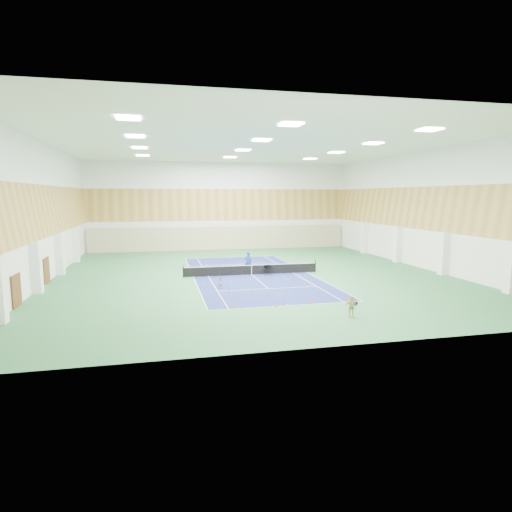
# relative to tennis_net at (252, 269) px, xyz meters

# --- Properties ---
(ground) EXTENTS (40.00, 40.00, 0.00)m
(ground) POSITION_rel_tennis_net_xyz_m (0.00, 0.00, -0.55)
(ground) COLOR #2D6A3E
(ground) RESTS_ON ground
(room_shell) EXTENTS (36.00, 40.00, 12.00)m
(room_shell) POSITION_rel_tennis_net_xyz_m (0.00, 0.00, 5.45)
(room_shell) COLOR white
(room_shell) RESTS_ON ground
(wood_cladding) EXTENTS (36.00, 40.00, 8.00)m
(wood_cladding) POSITION_rel_tennis_net_xyz_m (0.00, 0.00, 7.45)
(wood_cladding) COLOR #BD9146
(wood_cladding) RESTS_ON room_shell
(ceiling_light_grid) EXTENTS (21.40, 25.40, 0.06)m
(ceiling_light_grid) POSITION_rel_tennis_net_xyz_m (0.00, 0.00, 11.37)
(ceiling_light_grid) COLOR white
(ceiling_light_grid) RESTS_ON room_shell
(court_surface) EXTENTS (10.97, 23.77, 0.01)m
(court_surface) POSITION_rel_tennis_net_xyz_m (0.00, 0.00, -0.55)
(court_surface) COLOR navy
(court_surface) RESTS_ON ground
(tennis_balls_scatter) EXTENTS (10.57, 22.77, 0.07)m
(tennis_balls_scatter) POSITION_rel_tennis_net_xyz_m (0.00, 0.00, -0.50)
(tennis_balls_scatter) COLOR #CFEB28
(tennis_balls_scatter) RESTS_ON ground
(tennis_net) EXTENTS (12.80, 0.10, 1.10)m
(tennis_net) POSITION_rel_tennis_net_xyz_m (0.00, 0.00, 0.00)
(tennis_net) COLOR black
(tennis_net) RESTS_ON ground
(back_curtain) EXTENTS (35.40, 0.16, 3.20)m
(back_curtain) POSITION_rel_tennis_net_xyz_m (0.00, 19.75, 1.05)
(back_curtain) COLOR #C6B793
(back_curtain) RESTS_ON ground
(door_left_a) EXTENTS (0.08, 1.80, 2.20)m
(door_left_a) POSITION_rel_tennis_net_xyz_m (-17.92, -8.00, 0.55)
(door_left_a) COLOR #593319
(door_left_a) RESTS_ON ground
(door_left_b) EXTENTS (0.08, 1.80, 2.20)m
(door_left_b) POSITION_rel_tennis_net_xyz_m (-17.92, 0.00, 0.55)
(door_left_b) COLOR #593319
(door_left_b) RESTS_ON ground
(coach) EXTENTS (0.76, 0.56, 1.92)m
(coach) POSITION_rel_tennis_net_xyz_m (0.10, 2.13, 0.41)
(coach) COLOR navy
(coach) RESTS_ON ground
(child_court) EXTENTS (0.50, 0.39, 1.02)m
(child_court) POSITION_rel_tennis_net_xyz_m (-3.71, -5.34, -0.04)
(child_court) COLOR #9B9BA3
(child_court) RESTS_ON ground
(child_apron) EXTENTS (0.84, 0.56, 1.32)m
(child_apron) POSITION_rel_tennis_net_xyz_m (2.96, -15.35, 0.11)
(child_apron) COLOR tan
(child_apron) RESTS_ON ground
(ball_cart) EXTENTS (0.69, 0.69, 0.96)m
(ball_cart) POSITION_rel_tennis_net_xyz_m (1.46, -0.60, -0.07)
(ball_cart) COLOR black
(ball_cart) RESTS_ON ground
(cone_svc_a) EXTENTS (0.17, 0.17, 0.19)m
(cone_svc_a) POSITION_rel_tennis_net_xyz_m (-3.22, -6.68, -0.46)
(cone_svc_a) COLOR #F8450D
(cone_svc_a) RESTS_ON ground
(cone_svc_b) EXTENTS (0.19, 0.19, 0.21)m
(cone_svc_b) POSITION_rel_tennis_net_xyz_m (-1.59, -6.82, -0.45)
(cone_svc_b) COLOR orange
(cone_svc_b) RESTS_ON ground
(cone_svc_c) EXTENTS (0.22, 0.22, 0.24)m
(cone_svc_c) POSITION_rel_tennis_net_xyz_m (0.75, -6.88, -0.43)
(cone_svc_c) COLOR #EA5F0C
(cone_svc_c) RESTS_ON ground
(cone_svc_d) EXTENTS (0.17, 0.17, 0.19)m
(cone_svc_d) POSITION_rel_tennis_net_xyz_m (3.67, -6.25, -0.45)
(cone_svc_d) COLOR #FF5D0D
(cone_svc_d) RESTS_ON ground
(cone_base_a) EXTENTS (0.21, 0.21, 0.24)m
(cone_base_a) POSITION_rel_tennis_net_xyz_m (-3.64, -11.71, -0.43)
(cone_base_a) COLOR orange
(cone_base_a) RESTS_ON ground
(cone_base_b) EXTENTS (0.20, 0.20, 0.22)m
(cone_base_b) POSITION_rel_tennis_net_xyz_m (-0.90, -12.05, -0.44)
(cone_base_b) COLOR orange
(cone_base_b) RESTS_ON ground
(cone_base_c) EXTENTS (0.22, 0.22, 0.25)m
(cone_base_c) POSITION_rel_tennis_net_xyz_m (1.77, -11.46, -0.43)
(cone_base_c) COLOR #FB450D
(cone_base_c) RESTS_ON ground
(cone_base_d) EXTENTS (0.23, 0.23, 0.25)m
(cone_base_d) POSITION_rel_tennis_net_xyz_m (4.55, -11.47, -0.43)
(cone_base_d) COLOR orange
(cone_base_d) RESTS_ON ground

